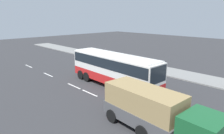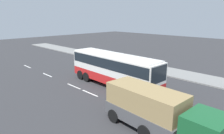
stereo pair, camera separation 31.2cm
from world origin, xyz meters
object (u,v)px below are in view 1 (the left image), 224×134
at_px(car_silver_hatch, 90,63).
at_px(pedestrian_near_curb, 147,63).
at_px(coach_bus, 113,67).
at_px(cargo_truck, 155,112).

bearing_deg(car_silver_hatch, pedestrian_near_curb, 35.39).
distance_m(coach_bus, car_silver_hatch, 8.65).
bearing_deg(cargo_truck, pedestrian_near_curb, 130.91).
bearing_deg(coach_bus, cargo_truck, -26.49).
bearing_deg(coach_bus, pedestrian_near_curb, 101.95).
height_order(car_silver_hatch, pedestrian_near_curb, pedestrian_near_curb).
relative_size(coach_bus, car_silver_hatch, 2.67).
bearing_deg(cargo_truck, car_silver_hatch, 157.98).
xyz_separation_m(car_silver_hatch, pedestrian_near_curb, (6.51, 4.89, 0.31)).
distance_m(cargo_truck, pedestrian_near_curb, 15.74).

